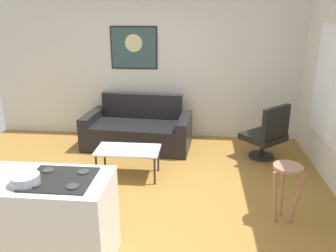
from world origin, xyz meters
name	(u,v)px	position (x,y,z in m)	size (l,w,h in m)	color
ground	(139,198)	(0.00, 0.00, -0.02)	(6.40, 6.40, 0.04)	olive
back_wall	(160,63)	(0.00, 2.42, 1.40)	(6.40, 0.05, 2.80)	beige
couch	(138,130)	(-0.32, 1.80, 0.29)	(1.93, 1.07, 0.89)	black
coffee_table	(128,152)	(-0.26, 0.59, 0.39)	(0.93, 0.52, 0.43)	silver
armchair	(267,134)	(1.87, 1.41, 0.44)	(0.82, 0.82, 0.93)	black
bar_stool	(287,178)	(1.77, -0.35, 0.54)	(0.38, 0.37, 0.70)	#A26D53
kitchen_counter	(40,221)	(-0.72, -1.29, 0.46)	(1.38, 0.67, 0.93)	silver
mixing_bowl	(25,180)	(-0.75, -1.40, 0.95)	(0.26, 0.26, 0.09)	#8B949B
wall_painting	(134,48)	(-0.47, 2.38, 1.69)	(0.86, 0.03, 0.77)	black
window	(333,87)	(2.59, 0.90, 1.34)	(0.03, 1.51, 1.65)	silver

